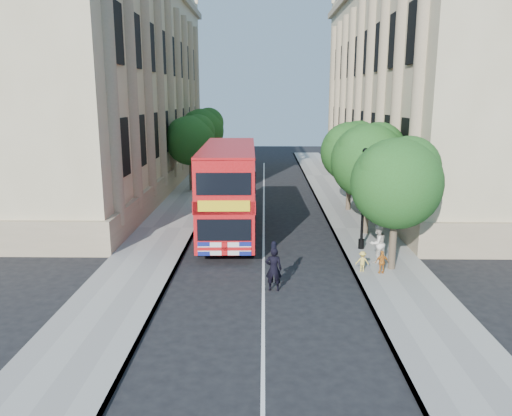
{
  "coord_description": "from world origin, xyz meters",
  "views": [
    {
      "loc": [
        0.01,
        -18.56,
        7.79
      ],
      "look_at": [
        -0.39,
        5.7,
        2.3
      ],
      "focal_mm": 35.0,
      "sensor_mm": 36.0,
      "label": 1
    }
  ],
  "objects_px": {
    "lamp_post": "(363,203)",
    "double_decker_bus": "(229,188)",
    "box_van": "(232,192)",
    "woman_pedestrian": "(377,243)",
    "police_constable": "(274,269)"
  },
  "relations": [
    {
      "from": "woman_pedestrian",
      "to": "box_van",
      "type": "bearing_deg",
      "value": -87.13
    },
    {
      "from": "lamp_post",
      "to": "double_decker_bus",
      "type": "xyz_separation_m",
      "value": [
        -6.96,
        2.9,
        0.24
      ]
    },
    {
      "from": "box_van",
      "to": "double_decker_bus",
      "type": "bearing_deg",
      "value": -89.36
    },
    {
      "from": "lamp_post",
      "to": "double_decker_bus",
      "type": "relative_size",
      "value": 0.48
    },
    {
      "from": "lamp_post",
      "to": "woman_pedestrian",
      "type": "height_order",
      "value": "lamp_post"
    },
    {
      "from": "police_constable",
      "to": "lamp_post",
      "type": "bearing_deg",
      "value": -126.73
    },
    {
      "from": "lamp_post",
      "to": "double_decker_bus",
      "type": "distance_m",
      "value": 7.54
    },
    {
      "from": "lamp_post",
      "to": "woman_pedestrian",
      "type": "xyz_separation_m",
      "value": [
        0.33,
        -2.13,
        -1.47
      ]
    },
    {
      "from": "double_decker_bus",
      "to": "police_constable",
      "type": "xyz_separation_m",
      "value": [
        2.38,
        -8.28,
        -1.84
      ]
    },
    {
      "from": "lamp_post",
      "to": "box_van",
      "type": "xyz_separation_m",
      "value": [
        -7.15,
        8.91,
        -1.15
      ]
    },
    {
      "from": "double_decker_bus",
      "to": "lamp_post",
      "type": "bearing_deg",
      "value": -24.18
    },
    {
      "from": "double_decker_bus",
      "to": "box_van",
      "type": "xyz_separation_m",
      "value": [
        -0.19,
        6.02,
        -1.39
      ]
    },
    {
      "from": "box_van",
      "to": "police_constable",
      "type": "xyz_separation_m",
      "value": [
        2.57,
        -14.3,
        -0.45
      ]
    },
    {
      "from": "double_decker_bus",
      "to": "police_constable",
      "type": "distance_m",
      "value": 8.81
    },
    {
      "from": "lamp_post",
      "to": "box_van",
      "type": "distance_m",
      "value": 11.49
    }
  ]
}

